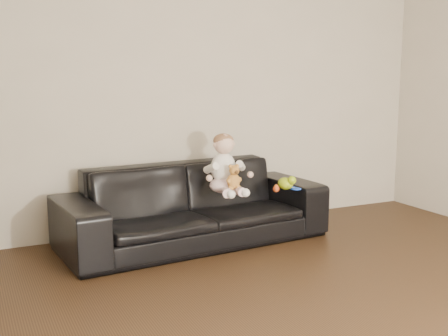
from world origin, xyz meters
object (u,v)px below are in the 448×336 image
toy_green (285,183)px  toy_rattle (276,189)px  sofa (194,205)px  teddy_bear (234,177)px  baby (225,167)px  toy_blue_disc (296,188)px

toy_green → toy_rattle: bearing=-153.7°
sofa → teddy_bear: teddy_bear is taller
toy_green → toy_rattle: 0.15m
teddy_bear → toy_rattle: (0.41, -0.00, -0.14)m
baby → toy_rattle: size_ratio=8.72×
toy_green → toy_rattle: size_ratio=2.66×
baby → toy_rattle: bearing=-6.1°
sofa → teddy_bear: 0.47m
sofa → baby: 0.43m
baby → teddy_bear: baby is taller
sofa → toy_green: 0.85m
toy_blue_disc → toy_green: bearing=165.8°
toy_rattle → toy_blue_disc: 0.24m
teddy_bear → baby: bearing=119.2°
sofa → toy_rattle: bearing=-28.1°
sofa → baby: size_ratio=4.46×
baby → toy_rattle: baby is taller
sofa → toy_rattle: sofa is taller
teddy_bear → toy_blue_disc: (0.65, 0.04, -0.16)m
sofa → toy_blue_disc: (0.90, -0.24, 0.11)m
toy_rattle → toy_blue_disc: bearing=10.3°
toy_rattle → toy_green: bearing=26.3°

